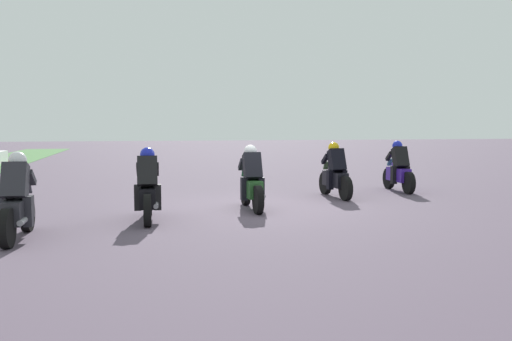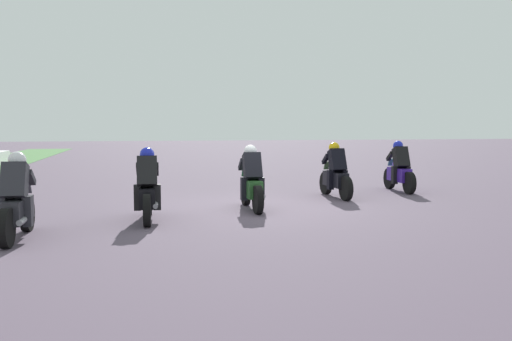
{
  "view_description": "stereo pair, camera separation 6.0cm",
  "coord_description": "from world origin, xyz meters",
  "px_view_note": "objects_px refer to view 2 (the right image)",
  "views": [
    {
      "loc": [
        -12.48,
        2.76,
        1.94
      ],
      "look_at": [
        -0.15,
        -0.01,
        0.9
      ],
      "focal_mm": 37.74,
      "sensor_mm": 36.0,
      "label": 1
    },
    {
      "loc": [
        -12.49,
        2.7,
        1.94
      ],
      "look_at": [
        -0.15,
        -0.01,
        0.9
      ],
      "focal_mm": 37.74,
      "sensor_mm": 36.0,
      "label": 2
    }
  ],
  "objects_px": {
    "rider_lane_a": "(399,171)",
    "rider_lane_b": "(336,175)",
    "rider_lane_e": "(17,203)",
    "rider_lane_c": "(251,183)",
    "rider_lane_d": "(148,191)"
  },
  "relations": [
    {
      "from": "rider_lane_c",
      "to": "rider_lane_d",
      "type": "distance_m",
      "value": 2.6
    },
    {
      "from": "rider_lane_d",
      "to": "rider_lane_c",
      "type": "bearing_deg",
      "value": -64.92
    },
    {
      "from": "rider_lane_b",
      "to": "rider_lane_e",
      "type": "bearing_deg",
      "value": 116.46
    },
    {
      "from": "rider_lane_e",
      "to": "rider_lane_b",
      "type": "bearing_deg",
      "value": -59.41
    },
    {
      "from": "rider_lane_d",
      "to": "rider_lane_e",
      "type": "height_order",
      "value": "same"
    },
    {
      "from": "rider_lane_e",
      "to": "rider_lane_a",
      "type": "bearing_deg",
      "value": -61.17
    },
    {
      "from": "rider_lane_a",
      "to": "rider_lane_b",
      "type": "relative_size",
      "value": 1.0
    },
    {
      "from": "rider_lane_e",
      "to": "rider_lane_c",
      "type": "bearing_deg",
      "value": -60.64
    },
    {
      "from": "rider_lane_a",
      "to": "rider_lane_c",
      "type": "relative_size",
      "value": 1.0
    },
    {
      "from": "rider_lane_b",
      "to": "rider_lane_a",
      "type": "bearing_deg",
      "value": -71.1
    },
    {
      "from": "rider_lane_a",
      "to": "rider_lane_b",
      "type": "bearing_deg",
      "value": 114.16
    },
    {
      "from": "rider_lane_a",
      "to": "rider_lane_b",
      "type": "xyz_separation_m",
      "value": [
        -0.9,
        2.36,
        0.0
      ]
    },
    {
      "from": "rider_lane_a",
      "to": "rider_lane_e",
      "type": "relative_size",
      "value": 1.0
    },
    {
      "from": "rider_lane_b",
      "to": "rider_lane_c",
      "type": "distance_m",
      "value": 3.12
    },
    {
      "from": "rider_lane_b",
      "to": "rider_lane_d",
      "type": "bearing_deg",
      "value": 114.97
    }
  ]
}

